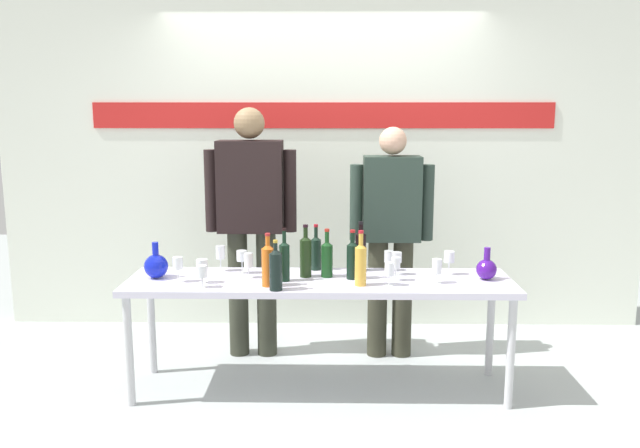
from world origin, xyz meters
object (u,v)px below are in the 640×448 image
at_px(wine_bottle_0, 316,251).
at_px(wine_glass_right_1, 396,264).
at_px(presenter_right, 391,229).
at_px(wine_bottle_4, 361,249).
at_px(wine_glass_left_1, 248,261).
at_px(decanter_blue_right, 486,268).
at_px(wine_glass_left_3, 202,272).
at_px(wine_glass_left_4, 178,264).
at_px(wine_bottle_5, 352,258).
at_px(wine_glass_right_2, 437,267).
at_px(wine_bottle_6, 276,268).
at_px(presenter_left, 251,215).
at_px(wine_glass_right_4, 397,258).
at_px(wine_glass_right_5, 389,257).
at_px(wine_glass_right_0, 389,270).
at_px(wine_bottle_1, 284,259).
at_px(wine_bottle_7, 268,264).
at_px(wine_glass_right_3, 449,257).
at_px(wine_glass_left_2, 220,253).
at_px(display_table, 320,289).
at_px(wine_bottle_2, 361,263).
at_px(decanter_blue_left, 156,266).
at_px(wine_bottle_8, 306,255).
at_px(wine_glass_left_5, 242,256).

xyz_separation_m(wine_bottle_0, wine_glass_right_1, (0.49, -0.26, -0.02)).
xyz_separation_m(presenter_right, wine_bottle_4, (-0.23, -0.36, -0.07)).
bearing_deg(wine_glass_left_1, wine_bottle_0, 27.08).
relative_size(decanter_blue_right, wine_glass_left_3, 1.52).
bearing_deg(wine_glass_left_4, wine_bottle_5, 5.00).
relative_size(presenter_right, wine_glass_left_4, 10.58).
xyz_separation_m(decanter_blue_right, wine_glass_right_2, (-0.32, -0.09, 0.03)).
bearing_deg(wine_glass_left_3, wine_bottle_6, -6.15).
bearing_deg(wine_bottle_4, presenter_left, 154.29).
relative_size(decanter_blue_right, wine_bottle_6, 0.68).
xyz_separation_m(wine_glass_right_2, wine_glass_right_4, (-0.22, 0.19, 0.01)).
bearing_deg(wine_glass_left_3, wine_glass_right_2, 4.94).
bearing_deg(wine_bottle_5, wine_glass_right_5, 40.17).
relative_size(wine_bottle_6, wine_glass_right_0, 2.10).
xyz_separation_m(wine_glass_left_1, wine_glass_right_5, (0.89, 0.19, -0.02)).
bearing_deg(wine_bottle_0, wine_bottle_1, -123.51).
distance_m(wine_bottle_0, wine_bottle_7, 0.48).
relative_size(presenter_left, wine_bottle_1, 5.38).
bearing_deg(wine_glass_right_3, wine_glass_right_5, 165.78).
bearing_deg(wine_glass_left_2, wine_bottle_5, -11.90).
height_order(wine_glass_left_2, wine_glass_right_0, wine_glass_left_2).
relative_size(display_table, wine_bottle_2, 7.15).
bearing_deg(wine_bottle_0, wine_glass_right_2, -23.22).
distance_m(decanter_blue_left, wine_bottle_4, 1.30).
xyz_separation_m(wine_bottle_2, wine_bottle_5, (-0.04, 0.15, -0.01)).
bearing_deg(wine_bottle_0, decanter_blue_left, -167.26).
xyz_separation_m(wine_bottle_7, wine_glass_right_0, (0.72, 0.02, -0.04)).
bearing_deg(wine_bottle_7, display_table, 26.77).
distance_m(presenter_right, wine_bottle_1, 0.95).
relative_size(presenter_left, wine_glass_right_5, 13.36).
distance_m(wine_bottle_6, wine_bottle_8, 0.34).
xyz_separation_m(wine_bottle_0, wine_glass_left_5, (-0.47, -0.10, -0.01)).
xyz_separation_m(decanter_blue_right, wine_bottle_8, (-1.12, 0.04, 0.07)).
height_order(wine_bottle_7, wine_glass_right_0, wine_bottle_7).
height_order(wine_glass_right_2, wine_glass_right_3, wine_glass_right_3).
height_order(wine_bottle_1, wine_bottle_2, wine_bottle_2).
height_order(presenter_left, wine_bottle_0, presenter_left).
distance_m(wine_bottle_5, wine_bottle_8, 0.29).
distance_m(wine_bottle_5, wine_glass_left_2, 0.87).
height_order(decanter_blue_right, wine_bottle_8, wine_bottle_8).
relative_size(wine_bottle_0, wine_glass_right_1, 2.05).
bearing_deg(presenter_right, wine_glass_right_4, -90.78).
xyz_separation_m(wine_bottle_0, wine_glass_left_4, (-0.83, -0.32, -0.01)).
bearing_deg(wine_bottle_5, wine_bottle_4, 73.87).
distance_m(wine_bottle_8, wine_glass_left_4, 0.78).
relative_size(decanter_blue_left, wine_bottle_8, 0.68).
xyz_separation_m(wine_bottle_7, wine_glass_left_2, (-0.34, 0.35, -0.02)).
xyz_separation_m(wine_bottle_5, wine_glass_right_2, (0.51, -0.09, -0.03)).
relative_size(wine_glass_right_3, wine_glass_right_5, 1.15).
relative_size(presenter_right, wine_bottle_1, 4.98).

